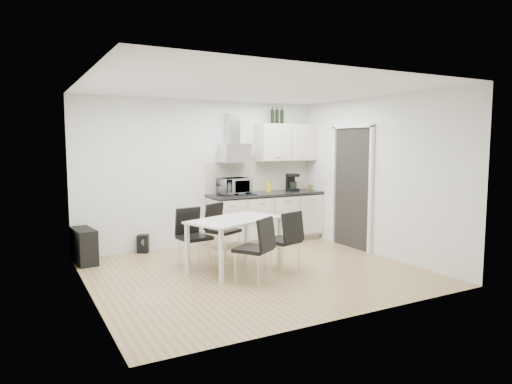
% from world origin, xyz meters
% --- Properties ---
extents(ground, '(4.50, 4.50, 0.00)m').
position_xyz_m(ground, '(0.00, 0.00, 0.00)').
color(ground, tan).
rests_on(ground, ground).
extents(wall_back, '(4.50, 0.10, 2.60)m').
position_xyz_m(wall_back, '(0.00, 2.00, 1.30)').
color(wall_back, white).
rests_on(wall_back, ground).
extents(wall_front, '(4.50, 0.10, 2.60)m').
position_xyz_m(wall_front, '(0.00, -2.00, 1.30)').
color(wall_front, white).
rests_on(wall_front, ground).
extents(wall_left, '(0.10, 4.00, 2.60)m').
position_xyz_m(wall_left, '(-2.25, 0.00, 1.30)').
color(wall_left, white).
rests_on(wall_left, ground).
extents(wall_right, '(0.10, 4.00, 2.60)m').
position_xyz_m(wall_right, '(2.25, 0.00, 1.30)').
color(wall_right, white).
rests_on(wall_right, ground).
extents(ceiling, '(4.50, 4.50, 0.00)m').
position_xyz_m(ceiling, '(0.00, 0.00, 2.60)').
color(ceiling, white).
rests_on(ceiling, wall_back).
extents(doorway, '(0.08, 1.04, 2.10)m').
position_xyz_m(doorway, '(2.21, 0.55, 1.05)').
color(doorway, white).
rests_on(doorway, ground).
extents(kitchenette, '(2.22, 0.64, 2.52)m').
position_xyz_m(kitchenette, '(1.18, 1.73, 0.83)').
color(kitchenette, beige).
rests_on(kitchenette, ground).
extents(dining_table, '(1.54, 1.21, 0.75)m').
position_xyz_m(dining_table, '(-0.20, 0.25, 0.66)').
color(dining_table, white).
rests_on(dining_table, ground).
extents(chair_far_left, '(0.51, 0.56, 0.88)m').
position_xyz_m(chair_far_left, '(-0.68, 0.62, 0.44)').
color(chair_far_left, black).
rests_on(chair_far_left, ground).
extents(chair_far_right, '(0.62, 0.65, 0.88)m').
position_xyz_m(chair_far_right, '(-0.09, 0.89, 0.44)').
color(chair_far_right, black).
rests_on(chair_far_right, ground).
extents(chair_near_left, '(0.64, 0.66, 0.88)m').
position_xyz_m(chair_near_left, '(-0.27, -0.44, 0.44)').
color(chair_near_left, black).
rests_on(chair_near_left, ground).
extents(chair_near_right, '(0.56, 0.60, 0.88)m').
position_xyz_m(chair_near_right, '(0.35, -0.17, 0.44)').
color(chair_near_right, black).
rests_on(chair_near_right, ground).
extents(guitar_amp, '(0.35, 0.67, 0.54)m').
position_xyz_m(guitar_amp, '(-2.09, 1.65, 0.27)').
color(guitar_amp, black).
rests_on(guitar_amp, ground).
extents(floor_speaker, '(0.23, 0.22, 0.30)m').
position_xyz_m(floor_speaker, '(-1.12, 1.90, 0.15)').
color(floor_speaker, black).
rests_on(floor_speaker, ground).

